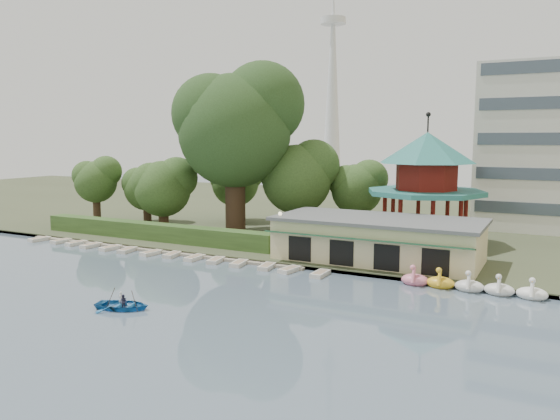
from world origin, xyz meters
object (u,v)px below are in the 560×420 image
Objects in this scene: rowboat_with_passengers at (122,301)px; boathouse at (378,239)px; dock at (155,250)px; big_tree at (237,122)px; pavilion at (426,177)px.

boathouse is at bearing 61.24° from rowboat_with_passengers.
dock is at bearing 123.65° from rowboat_with_passengers.
boathouse is at bearing 12.24° from dock.
dock is 5.64× the size of rowboat_with_passengers.
boathouse is 23.72m from rowboat_with_passengers.
rowboat_with_passengers is at bearing -118.76° from boathouse.
dock is 22.62m from boathouse.
boathouse is at bearing -18.33° from big_tree.
pavilion is 2.24× the size of rowboat_with_passengers.
boathouse reaches higher than dock.
big_tree is (-18.82, 6.24, 10.92)m from boathouse.
pavilion is 34.25m from rowboat_with_passengers.
big_tree reaches higher than dock.
pavilion is 21.95m from big_tree.
big_tree is at bearing -169.69° from pavilion.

